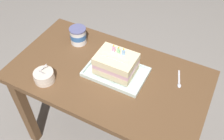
% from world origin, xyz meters
% --- Properties ---
extents(ground_plane, '(8.00, 8.00, 0.00)m').
position_xyz_m(ground_plane, '(0.00, 0.00, 0.00)').
color(ground_plane, gray).
extents(dining_table, '(1.14, 0.64, 0.75)m').
position_xyz_m(dining_table, '(0.00, 0.00, 0.62)').
color(dining_table, brown).
rests_on(dining_table, ground_plane).
extents(foil_tray, '(0.35, 0.23, 0.02)m').
position_xyz_m(foil_tray, '(0.04, 0.02, 0.75)').
color(foil_tray, silver).
rests_on(foil_tray, dining_table).
extents(birthday_cake, '(0.22, 0.16, 0.16)m').
position_xyz_m(birthday_cake, '(0.04, 0.02, 0.83)').
color(birthday_cake, beige).
rests_on(birthday_cake, foil_tray).
extents(bowl_stack, '(0.12, 0.12, 0.11)m').
position_xyz_m(bowl_stack, '(-0.29, -0.21, 0.78)').
color(bowl_stack, silver).
rests_on(bowl_stack, dining_table).
extents(ice_cream_tub, '(0.11, 0.11, 0.11)m').
position_xyz_m(ice_cream_tub, '(-0.30, 0.16, 0.80)').
color(ice_cream_tub, white).
rests_on(ice_cream_tub, dining_table).
extents(serving_spoon_near_tray, '(0.06, 0.13, 0.01)m').
position_xyz_m(serving_spoon_near_tray, '(0.38, 0.12, 0.75)').
color(serving_spoon_near_tray, silver).
rests_on(serving_spoon_near_tray, dining_table).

